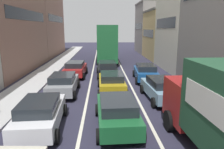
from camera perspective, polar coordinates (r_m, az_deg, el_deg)
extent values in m
cube|color=#B6B6B6|center=(23.48, -17.54, 0.33)|extent=(2.60, 64.00, 0.14)
cube|color=silver|center=(22.74, -5.26, 0.31)|extent=(0.16, 60.00, 0.01)
cube|color=silver|center=(22.84, 3.30, 0.40)|extent=(0.16, 60.00, 0.01)
cube|color=black|center=(25.48, -21.28, 14.48)|extent=(0.02, 11.73, 1.10)
cube|color=#936B5B|center=(40.51, -19.49, 13.01)|extent=(7.00, 14.57, 11.39)
cube|color=black|center=(39.69, -14.54, 14.16)|extent=(0.02, 11.73, 1.10)
cube|color=gray|center=(43.14, 11.70, 11.87)|extent=(7.00, 8.70, 9.15)
cube|color=black|center=(42.42, 7.01, 12.64)|extent=(0.02, 7.04, 1.10)
cube|color=#66605B|center=(43.39, 11.98, 18.11)|extent=(7.20, 8.70, 0.30)
cube|color=tan|center=(34.70, 15.24, 9.97)|extent=(7.00, 8.70, 7.11)
cube|color=black|center=(33.78, 9.49, 10.78)|extent=(0.02, 7.04, 1.10)
cube|color=#66605B|center=(34.77, 15.60, 16.07)|extent=(7.20, 8.70, 0.30)
cube|color=beige|center=(26.43, 21.30, 11.61)|extent=(7.00, 8.70, 9.53)
cube|color=black|center=(25.24, 13.88, 13.17)|extent=(0.02, 7.04, 1.10)
cube|color=#A51E1E|center=(10.58, 21.64, -6.63)|extent=(2.46, 2.46, 1.90)
cube|color=black|center=(11.52, 19.22, -2.95)|extent=(2.02, 0.08, 0.70)
cube|color=white|center=(6.58, 26.86, -9.01)|extent=(0.13, 4.48, 0.90)
cylinder|color=black|center=(10.53, 15.02, -11.78)|extent=(0.32, 0.97, 0.96)
cylinder|color=black|center=(11.52, 26.57, -10.57)|extent=(0.32, 0.97, 0.96)
cube|color=#19592D|center=(10.44, 1.33, -10.42)|extent=(1.96, 4.36, 0.70)
cube|color=#1E2328|center=(10.05, 1.47, -7.91)|extent=(1.67, 2.47, 0.52)
cylinder|color=black|center=(11.88, -3.93, -9.39)|extent=(0.24, 0.65, 0.64)
cylinder|color=black|center=(12.04, 4.97, -9.10)|extent=(0.24, 0.65, 0.64)
cylinder|color=black|center=(9.22, -3.58, -16.10)|extent=(0.24, 0.65, 0.64)
cylinder|color=black|center=(9.43, 8.10, -15.52)|extent=(0.24, 0.65, 0.64)
cube|color=silver|center=(10.80, -18.45, -10.29)|extent=(2.02, 4.39, 0.70)
cube|color=#1E2328|center=(10.42, -18.90, -7.85)|extent=(1.71, 2.49, 0.52)
cylinder|color=black|center=(12.47, -21.07, -9.14)|extent=(0.25, 0.65, 0.64)
cylinder|color=black|center=(12.11, -12.54, -9.23)|extent=(0.25, 0.65, 0.64)
cylinder|color=black|center=(9.93, -25.55, -15.18)|extent=(0.25, 0.65, 0.64)
cylinder|color=black|center=(9.47, -14.62, -15.68)|extent=(0.25, 0.65, 0.64)
cube|color=#B29319|center=(15.90, -0.14, -2.40)|extent=(1.87, 4.33, 0.70)
cube|color=#1E2328|center=(15.57, -0.10, -0.59)|extent=(1.62, 2.43, 0.52)
cylinder|color=black|center=(17.38, -3.47, -2.34)|extent=(0.23, 0.64, 0.64)
cylinder|color=black|center=(17.48, 2.58, -2.25)|extent=(0.23, 0.64, 0.64)
cylinder|color=black|center=(14.57, -3.41, -5.24)|extent=(0.23, 0.64, 0.64)
cylinder|color=black|center=(14.68, 3.81, -5.10)|extent=(0.23, 0.64, 0.64)
cube|color=gray|center=(15.90, -12.83, -2.71)|extent=(1.86, 4.32, 0.70)
cube|color=#1E2328|center=(15.58, -13.05, -0.91)|extent=(1.62, 2.43, 0.52)
cylinder|color=black|center=(17.55, -15.00, -2.60)|extent=(0.23, 0.64, 0.64)
cylinder|color=black|center=(17.27, -9.00, -2.56)|extent=(0.23, 0.64, 0.64)
cylinder|color=black|center=(14.81, -17.19, -5.49)|extent=(0.23, 0.64, 0.64)
cylinder|color=black|center=(14.48, -10.07, -5.52)|extent=(0.23, 0.64, 0.64)
cube|color=black|center=(21.21, -1.31, 1.33)|extent=(1.95, 4.36, 0.70)
cube|color=#1E2328|center=(20.92, -1.28, 2.73)|extent=(1.67, 2.46, 0.52)
cylinder|color=black|center=(22.68, -3.85, 1.12)|extent=(0.24, 0.65, 0.64)
cylinder|color=black|center=(22.78, 0.78, 1.20)|extent=(0.24, 0.65, 0.64)
cylinder|color=black|center=(19.82, -3.71, -0.51)|extent=(0.24, 0.65, 0.64)
cylinder|color=black|center=(19.93, 1.59, -0.42)|extent=(0.24, 0.65, 0.64)
cube|color=#A51E1E|center=(21.40, -9.69, 1.25)|extent=(1.93, 4.35, 0.70)
cube|color=#1E2328|center=(21.11, -9.83, 2.64)|extent=(1.66, 2.46, 0.52)
cylinder|color=black|center=(23.04, -11.39, 1.08)|extent=(0.24, 0.65, 0.64)
cylinder|color=black|center=(22.78, -6.83, 1.11)|extent=(0.24, 0.65, 0.64)
cylinder|color=black|center=(20.23, -12.84, -0.54)|extent=(0.24, 0.65, 0.64)
cylinder|color=black|center=(19.93, -7.66, -0.52)|extent=(0.24, 0.65, 0.64)
cube|color=#759EB7|center=(14.64, 12.96, -4.01)|extent=(2.02, 4.39, 0.70)
cube|color=#1E2328|center=(14.32, 13.32, -2.08)|extent=(1.71, 2.49, 0.52)
cylinder|color=black|center=(15.83, 8.06, -3.90)|extent=(0.25, 0.65, 0.64)
cylinder|color=black|center=(16.36, 14.34, -3.64)|extent=(0.25, 0.65, 0.64)
cylinder|color=black|center=(13.15, 11.08, -7.41)|extent=(0.25, 0.65, 0.64)
cylinder|color=black|center=(13.78, 18.48, -6.91)|extent=(0.25, 0.65, 0.64)
cube|color=#194C8C|center=(19.72, 8.88, 0.34)|extent=(2.08, 4.41, 0.70)
cube|color=#1E2328|center=(19.42, 9.02, 1.84)|extent=(1.74, 2.51, 0.52)
cylinder|color=black|center=(21.12, 5.85, 0.25)|extent=(0.26, 0.65, 0.64)
cylinder|color=black|center=(21.35, 10.77, 0.22)|extent=(0.26, 0.65, 0.64)
cylinder|color=black|center=(18.28, 6.60, -1.67)|extent=(0.26, 0.65, 0.64)
cylinder|color=black|center=(18.55, 12.27, -1.66)|extent=(0.26, 0.65, 0.64)
cube|color=#1E6033|center=(30.70, -1.47, 6.67)|extent=(2.51, 10.50, 2.40)
cube|color=black|center=(30.67, -1.47, 7.34)|extent=(2.54, 9.87, 0.70)
cube|color=#1E6033|center=(30.56, -1.49, 10.93)|extent=(2.51, 10.50, 2.16)
cube|color=black|center=(30.56, -1.50, 11.38)|extent=(2.54, 9.87, 0.64)
cylinder|color=black|center=(34.59, -3.69, 5.28)|extent=(0.30, 1.00, 1.00)
cylinder|color=black|center=(34.64, 0.47, 5.32)|extent=(0.30, 1.00, 1.00)
cylinder|color=black|center=(27.72, -3.89, 3.54)|extent=(0.30, 1.00, 1.00)
cylinder|color=black|center=(27.79, 1.28, 3.59)|extent=(0.30, 1.00, 1.00)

